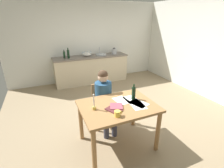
{
  "coord_description": "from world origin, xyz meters",
  "views": [
    {
      "loc": [
        -1.51,
        -2.98,
        2.08
      ],
      "look_at": [
        -0.29,
        -0.19,
        0.85
      ],
      "focal_mm": 26.48,
      "sensor_mm": 36.0,
      "label": 1
    }
  ],
  "objects_px": {
    "stovetop_kettle": "(114,51)",
    "coffee_mug": "(118,114)",
    "person_seated": "(104,97)",
    "sink_unit": "(101,54)",
    "wine_glass_by_kettle": "(88,52)",
    "book_cookery": "(116,106)",
    "dining_table": "(118,111)",
    "wine_glass_back_right": "(83,52)",
    "wine_glass_back_left": "(84,52)",
    "mixing_bowl": "(87,54)",
    "bottle_oil": "(64,55)",
    "book_magazine": "(114,110)",
    "bottle_vinegar": "(68,54)",
    "candlestick": "(94,105)",
    "wine_glass_near_sink": "(91,52)",
    "wine_bottle_on_table": "(134,93)",
    "chair_at_table": "(102,103)"
  },
  "relations": [
    {
      "from": "book_cookery",
      "to": "dining_table",
      "type": "bearing_deg",
      "value": 66.8
    },
    {
      "from": "wine_glass_back_right",
      "to": "wine_glass_back_left",
      "type": "bearing_deg",
      "value": 0.0
    },
    {
      "from": "dining_table",
      "to": "wine_bottle_on_table",
      "type": "relative_size",
      "value": 4.39
    },
    {
      "from": "candlestick",
      "to": "sink_unit",
      "type": "distance_m",
      "value": 3.35
    },
    {
      "from": "candlestick",
      "to": "bottle_vinegar",
      "type": "xyz_separation_m",
      "value": [
        0.16,
        3.07,
        0.19
      ]
    },
    {
      "from": "dining_table",
      "to": "book_cookery",
      "type": "relative_size",
      "value": 6.07
    },
    {
      "from": "stovetop_kettle",
      "to": "coffee_mug",
      "type": "bearing_deg",
      "value": -113.38
    },
    {
      "from": "person_seated",
      "to": "bottle_oil",
      "type": "relative_size",
      "value": 4.59
    },
    {
      "from": "book_magazine",
      "to": "wine_glass_by_kettle",
      "type": "bearing_deg",
      "value": 54.87
    },
    {
      "from": "book_cookery",
      "to": "wine_glass_near_sink",
      "type": "distance_m",
      "value": 3.39
    },
    {
      "from": "person_seated",
      "to": "sink_unit",
      "type": "distance_m",
      "value": 2.75
    },
    {
      "from": "dining_table",
      "to": "wine_glass_by_kettle",
      "type": "distance_m",
      "value": 3.32
    },
    {
      "from": "wine_glass_by_kettle",
      "to": "wine_glass_back_left",
      "type": "relative_size",
      "value": 1.0
    },
    {
      "from": "mixing_bowl",
      "to": "wine_glass_near_sink",
      "type": "relative_size",
      "value": 1.68
    },
    {
      "from": "dining_table",
      "to": "coffee_mug",
      "type": "bearing_deg",
      "value": -116.51
    },
    {
      "from": "sink_unit",
      "to": "wine_glass_by_kettle",
      "type": "xyz_separation_m",
      "value": [
        -0.42,
        0.15,
        0.09
      ]
    },
    {
      "from": "candlestick",
      "to": "book_cookery",
      "type": "distance_m",
      "value": 0.35
    },
    {
      "from": "person_seated",
      "to": "book_cookery",
      "type": "distance_m",
      "value": 0.6
    },
    {
      "from": "person_seated",
      "to": "sink_unit",
      "type": "bearing_deg",
      "value": 71.29
    },
    {
      "from": "stovetop_kettle",
      "to": "wine_glass_by_kettle",
      "type": "height_order",
      "value": "stovetop_kettle"
    },
    {
      "from": "coffee_mug",
      "to": "wine_glass_back_right",
      "type": "distance_m",
      "value": 3.59
    },
    {
      "from": "wine_bottle_on_table",
      "to": "stovetop_kettle",
      "type": "xyz_separation_m",
      "value": [
        1.0,
        3.04,
        0.1
      ]
    },
    {
      "from": "book_cookery",
      "to": "mixing_bowl",
      "type": "height_order",
      "value": "mixing_bowl"
    },
    {
      "from": "dining_table",
      "to": "bottle_oil",
      "type": "bearing_deg",
      "value": 96.35
    },
    {
      "from": "wine_glass_back_right",
      "to": "sink_unit",
      "type": "bearing_deg",
      "value": -13.9
    },
    {
      "from": "book_magazine",
      "to": "sink_unit",
      "type": "relative_size",
      "value": 0.68
    },
    {
      "from": "bottle_oil",
      "to": "bottle_vinegar",
      "type": "xyz_separation_m",
      "value": [
        0.12,
        -0.05,
        0.02
      ]
    },
    {
      "from": "book_magazine",
      "to": "wine_glass_back_left",
      "type": "bearing_deg",
      "value": 56.63
    },
    {
      "from": "person_seated",
      "to": "book_cookery",
      "type": "xyz_separation_m",
      "value": [
        -0.03,
        -0.59,
        0.11
      ]
    },
    {
      "from": "chair_at_table",
      "to": "stovetop_kettle",
      "type": "distance_m",
      "value": 2.84
    },
    {
      "from": "dining_table",
      "to": "mixing_bowl",
      "type": "distance_m",
      "value": 3.2
    },
    {
      "from": "book_magazine",
      "to": "wine_bottle_on_table",
      "type": "height_order",
      "value": "wine_bottle_on_table"
    },
    {
      "from": "bottle_vinegar",
      "to": "wine_glass_back_right",
      "type": "distance_m",
      "value": 0.53
    },
    {
      "from": "candlestick",
      "to": "bottle_vinegar",
      "type": "bearing_deg",
      "value": 87.06
    },
    {
      "from": "dining_table",
      "to": "book_magazine",
      "type": "bearing_deg",
      "value": -136.81
    },
    {
      "from": "stovetop_kettle",
      "to": "wine_glass_back_left",
      "type": "bearing_deg",
      "value": 171.56
    },
    {
      "from": "person_seated",
      "to": "wine_glass_back_left",
      "type": "bearing_deg",
      "value": 82.76
    },
    {
      "from": "bottle_vinegar",
      "to": "wine_glass_by_kettle",
      "type": "relative_size",
      "value": 2.07
    },
    {
      "from": "chair_at_table",
      "to": "mixing_bowl",
      "type": "xyz_separation_m",
      "value": [
        0.39,
        2.48,
        0.48
      ]
    },
    {
      "from": "dining_table",
      "to": "book_magazine",
      "type": "height_order",
      "value": "book_magazine"
    },
    {
      "from": "mixing_bowl",
      "to": "wine_glass_by_kettle",
      "type": "xyz_separation_m",
      "value": [
        0.06,
        0.11,
        0.05
      ]
    },
    {
      "from": "dining_table",
      "to": "wine_glass_back_right",
      "type": "relative_size",
      "value": 7.8
    },
    {
      "from": "dining_table",
      "to": "wine_glass_near_sink",
      "type": "relative_size",
      "value": 7.8
    },
    {
      "from": "mixing_bowl",
      "to": "wine_glass_back_left",
      "type": "height_order",
      "value": "wine_glass_back_left"
    },
    {
      "from": "wine_glass_near_sink",
      "to": "wine_glass_by_kettle",
      "type": "relative_size",
      "value": 1.0
    },
    {
      "from": "candlestick",
      "to": "wine_bottle_on_table",
      "type": "distance_m",
      "value": 0.72
    },
    {
      "from": "coffee_mug",
      "to": "bottle_oil",
      "type": "relative_size",
      "value": 0.48
    },
    {
      "from": "book_magazine",
      "to": "stovetop_kettle",
      "type": "xyz_separation_m",
      "value": [
        1.46,
        3.25,
        0.21
      ]
    },
    {
      "from": "person_seated",
      "to": "wine_glass_near_sink",
      "type": "bearing_deg",
      "value": 78.33
    },
    {
      "from": "chair_at_table",
      "to": "coffee_mug",
      "type": "bearing_deg",
      "value": -97.14
    }
  ]
}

